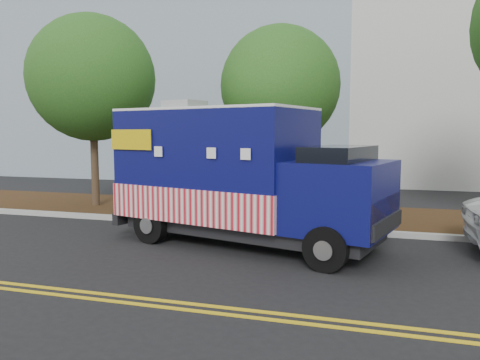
% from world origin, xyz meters
% --- Properties ---
extents(ground, '(120.00, 120.00, 0.00)m').
position_xyz_m(ground, '(0.00, 0.00, 0.00)').
color(ground, black).
rests_on(ground, ground).
extents(curb, '(120.00, 0.18, 0.15)m').
position_xyz_m(curb, '(0.00, 1.40, 0.07)').
color(curb, '#9E9E99').
rests_on(curb, ground).
extents(mulch_strip, '(120.00, 4.00, 0.15)m').
position_xyz_m(mulch_strip, '(0.00, 3.50, 0.07)').
color(mulch_strip, '#301E0D').
rests_on(mulch_strip, ground).
extents(centerline_near, '(120.00, 0.10, 0.01)m').
position_xyz_m(centerline_near, '(0.00, -4.45, 0.01)').
color(centerline_near, gold).
rests_on(centerline_near, ground).
extents(centerline_far, '(120.00, 0.10, 0.01)m').
position_xyz_m(centerline_far, '(0.00, -4.70, 0.01)').
color(centerline_far, gold).
rests_on(centerline_far, ground).
extents(tree_a, '(4.27, 4.27, 6.65)m').
position_xyz_m(tree_a, '(-6.04, 3.00, 4.50)').
color(tree_a, '#38281C').
rests_on(tree_a, ground).
extents(tree_b, '(3.79, 3.79, 6.05)m').
position_xyz_m(tree_b, '(0.32, 3.75, 4.14)').
color(tree_b, '#38281C').
rests_on(tree_b, ground).
extents(sign_post, '(0.06, 0.06, 2.40)m').
position_xyz_m(sign_post, '(-3.78, 1.98, 1.20)').
color(sign_post, '#473828').
rests_on(sign_post, ground).
extents(food_truck, '(7.00, 4.01, 3.49)m').
position_xyz_m(food_truck, '(0.10, -0.33, 1.58)').
color(food_truck, black).
rests_on(food_truck, ground).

